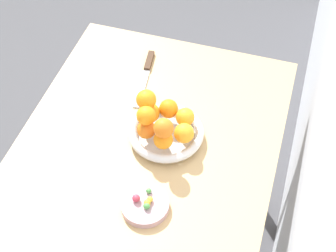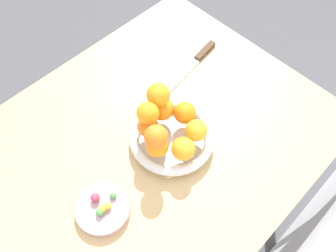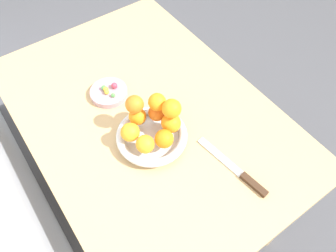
{
  "view_description": "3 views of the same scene",
  "coord_description": "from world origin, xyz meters",
  "views": [
    {
      "loc": [
        0.82,
        0.34,
        1.93
      ],
      "look_at": [
        -0.1,
        0.06,
        0.81
      ],
      "focal_mm": 55.0,
      "sensor_mm": 36.0,
      "label": 1
    },
    {
      "loc": [
        0.19,
        0.34,
        1.51
      ],
      "look_at": [
        -0.1,
        0.04,
        0.82
      ],
      "focal_mm": 35.0,
      "sensor_mm": 36.0,
      "label": 2
    },
    {
      "loc": [
        -0.6,
        0.34,
        1.61
      ],
      "look_at": [
        -0.15,
        0.01,
        0.83
      ],
      "focal_mm": 35.0,
      "sensor_mm": 36.0,
      "label": 3
    }
  ],
  "objects": [
    {
      "name": "orange_2",
      "position": [
        -0.13,
        -0.01,
        0.81
      ],
      "size": [
        0.06,
        0.06,
        0.06
      ],
      "primitive_type": "sphere",
      "color": "orange",
      "rests_on": "fruit_bowl"
    },
    {
      "name": "orange_6",
      "position": [
        -0.12,
        -0.02,
        0.87
      ],
      "size": [
        0.06,
        0.06,
        0.06
      ],
      "primitive_type": "sphere",
      "color": "orange",
      "rests_on": "orange_2"
    },
    {
      "name": "orange_0",
      "position": [
        -0.15,
        0.09,
        0.81
      ],
      "size": [
        0.06,
        0.06,
        0.06
      ],
      "primitive_type": "sphere",
      "color": "orange",
      "rests_on": "fruit_bowl"
    },
    {
      "name": "dining_table",
      "position": [
        0.0,
        0.0,
        0.65
      ],
      "size": [
        1.1,
        0.76,
        0.74
      ],
      "color": "tan",
      "rests_on": "ground_plane"
    },
    {
      "name": "candy_dish",
      "position": [
        0.14,
        0.06,
        0.75
      ],
      "size": [
        0.13,
        0.13,
        0.02
      ],
      "primitive_type": "cylinder",
      "color": "#B28C99",
      "rests_on": "dining_table"
    },
    {
      "name": "orange_3",
      "position": [
        -0.07,
        0.0,
        0.81
      ],
      "size": [
        0.06,
        0.06,
        0.06
      ],
      "primitive_type": "sphere",
      "color": "orange",
      "rests_on": "fruit_bowl"
    },
    {
      "name": "candy_ball_0",
      "position": [
        0.1,
        0.06,
        0.77
      ],
      "size": [
        0.02,
        0.02,
        0.02
      ],
      "primitive_type": "sphere",
      "color": "#4C9947",
      "rests_on": "candy_dish"
    },
    {
      "name": "knife",
      "position": [
        -0.35,
        -0.1,
        0.75
      ],
      "size": [
        0.26,
        0.05,
        0.01
      ],
      "color": "#3F2819",
      "rests_on": "dining_table"
    },
    {
      "name": "candy_ball_1",
      "position": [
        0.15,
        0.07,
        0.77
      ],
      "size": [
        0.02,
        0.02,
        0.02
      ],
      "primitive_type": "sphere",
      "color": "#4C9947",
      "rests_on": "candy_dish"
    },
    {
      "name": "candy_ball_2",
      "position": [
        0.14,
        0.04,
        0.77
      ],
      "size": [
        0.02,
        0.02,
        0.02
      ],
      "primitive_type": "sphere",
      "color": "#C6384C",
      "rests_on": "candy_dish"
    },
    {
      "name": "candy_ball_4",
      "position": [
        0.14,
        0.07,
        0.77
      ],
      "size": [
        0.02,
        0.02,
        0.02
      ],
      "primitive_type": "sphere",
      "color": "gold",
      "rests_on": "candy_dish"
    },
    {
      "name": "orange_4",
      "position": [
        -0.05,
        0.06,
        0.81
      ],
      "size": [
        0.06,
        0.06,
        0.06
      ],
      "primitive_type": "sphere",
      "color": "orange",
      "rests_on": "fruit_bowl"
    },
    {
      "name": "orange_5",
      "position": [
        -0.09,
        0.11,
        0.81
      ],
      "size": [
        0.06,
        0.06,
        0.06
      ],
      "primitive_type": "sphere",
      "color": "orange",
      "rests_on": "fruit_bowl"
    },
    {
      "name": "orange_8",
      "position": [
        -0.04,
        0.06,
        0.86
      ],
      "size": [
        0.06,
        0.06,
        0.06
      ],
      "primitive_type": "sphere",
      "color": "orange",
      "rests_on": "orange_4"
    },
    {
      "name": "fruit_bowl",
      "position": [
        -0.11,
        0.05,
        0.76
      ],
      "size": [
        0.22,
        0.22,
        0.04
      ],
      "color": "silver",
      "rests_on": "dining_table"
    },
    {
      "name": "candy_ball_3",
      "position": [
        0.13,
        0.08,
        0.77
      ],
      "size": [
        0.02,
        0.02,
        0.02
      ],
      "primitive_type": "sphere",
      "color": "gold",
      "rests_on": "candy_dish"
    },
    {
      "name": "orange_7",
      "position": [
        -0.07,
        0.0,
        0.86
      ],
      "size": [
        0.05,
        0.05,
        0.05
      ],
      "primitive_type": "sphere",
      "color": "orange",
      "rests_on": "orange_3"
    },
    {
      "name": "orange_1",
      "position": [
        -0.16,
        0.04,
        0.81
      ],
      "size": [
        0.06,
        0.06,
        0.06
      ],
      "primitive_type": "sphere",
      "color": "orange",
      "rests_on": "fruit_bowl"
    }
  ]
}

